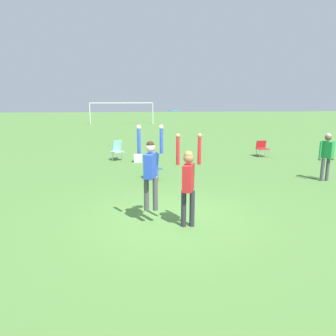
# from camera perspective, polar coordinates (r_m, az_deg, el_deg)

# --- Properties ---
(ground_plane) EXTENTS (120.00, 120.00, 0.00)m
(ground_plane) POSITION_cam_1_polar(r_m,az_deg,el_deg) (8.11, 0.36, -9.05)
(ground_plane) COLOR #4C7A38
(person_jumping) EXTENTS (0.62, 0.50, 2.02)m
(person_jumping) POSITION_cam_1_polar(r_m,az_deg,el_deg) (7.58, -3.06, 0.28)
(person_jumping) COLOR #4C4C51
(person_jumping) RESTS_ON ground_plane
(person_defending) EXTENTS (0.59, 0.48, 2.17)m
(person_defending) POSITION_cam_1_polar(r_m,az_deg,el_deg) (7.41, 3.55, -1.79)
(person_defending) COLOR #2D2D38
(person_defending) RESTS_ON ground_plane
(frisbee) EXTENTS (0.24, 0.24, 0.02)m
(frisbee) POSITION_cam_1_polar(r_m,az_deg,el_deg) (7.27, 0.95, 9.97)
(frisbee) COLOR #2D9EDB
(camping_chair_0) EXTENTS (0.68, 0.74, 0.92)m
(camping_chair_0) POSITION_cam_1_polar(r_m,az_deg,el_deg) (11.96, -2.65, 0.54)
(camping_chair_0) COLOR gray
(camping_chair_0) RESTS_ON ground_plane
(camping_chair_1) EXTENTS (0.62, 0.65, 0.80)m
(camping_chair_1) POSITION_cam_1_polar(r_m,az_deg,el_deg) (17.23, 16.06, 3.52)
(camping_chair_1) COLOR gray
(camping_chair_1) RESTS_ON ground_plane
(camping_chair_2) EXTENTS (0.72, 0.80, 0.93)m
(camping_chair_2) POSITION_cam_1_polar(r_m,az_deg,el_deg) (15.78, -8.85, 3.30)
(camping_chair_2) COLOR gray
(camping_chair_2) RESTS_ON ground_plane
(person_spectator_near) EXTENTS (0.59, 0.48, 1.72)m
(person_spectator_near) POSITION_cam_1_polar(r_m,az_deg,el_deg) (12.88, 25.91, 2.47)
(person_spectator_near) COLOR #4C4C51
(person_spectator_near) RESTS_ON ground_plane
(cooler_box) EXTENTS (0.38, 0.40, 0.34)m
(cooler_box) POSITION_cam_1_polar(r_m,az_deg,el_deg) (15.26, -5.25, 1.70)
(cooler_box) COLOR white
(cooler_box) RESTS_ON ground_plane
(soccer_goal) EXTENTS (7.10, 0.10, 2.35)m
(soccer_goal) POSITION_cam_1_polar(r_m,az_deg,el_deg) (37.54, -8.11, 10.44)
(soccer_goal) COLOR white
(soccer_goal) RESTS_ON ground_plane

